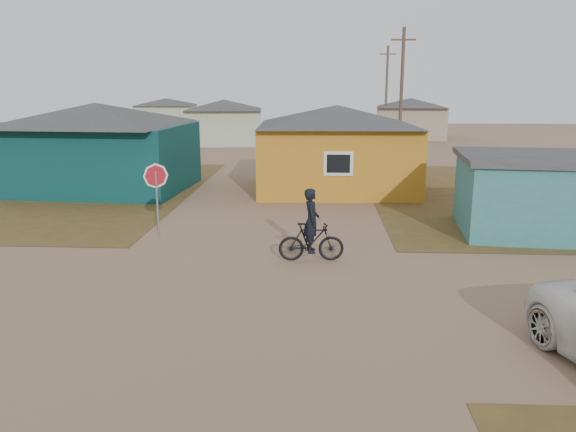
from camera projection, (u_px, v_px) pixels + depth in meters
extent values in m
plane|color=#8A6950|center=(244.00, 301.00, 12.78)|extent=(120.00, 120.00, 0.00)
cube|color=#093132|center=(99.00, 157.00, 26.00)|extent=(8.40, 6.54, 3.00)
pyramid|color=#333335|center=(95.00, 114.00, 25.54)|extent=(8.93, 7.08, 1.00)
cube|color=#BA7A1C|center=(336.00, 158.00, 25.92)|extent=(7.21, 6.24, 3.00)
pyramid|color=#333335|center=(337.00, 115.00, 25.47)|extent=(7.72, 6.76, 0.90)
cube|color=silver|center=(338.00, 164.00, 22.94)|extent=(1.20, 0.06, 1.00)
cube|color=black|center=(338.00, 164.00, 22.91)|extent=(0.95, 0.04, 0.75)
cube|color=#367677|center=(557.00, 198.00, 18.33)|extent=(6.39, 4.61, 2.40)
cube|color=#333335|center=(562.00, 158.00, 18.04)|extent=(6.71, 4.93, 0.20)
cube|color=#A7B198|center=(224.00, 127.00, 45.82)|extent=(6.49, 5.60, 2.80)
pyramid|color=#333335|center=(224.00, 104.00, 45.41)|extent=(7.04, 6.15, 0.80)
cube|color=gray|center=(410.00, 123.00, 50.82)|extent=(6.41, 5.50, 2.80)
pyramid|color=#333335|center=(411.00, 102.00, 50.41)|extent=(6.95, 6.05, 0.80)
cube|color=#A7B198|center=(167.00, 118.00, 57.91)|extent=(5.75, 5.28, 2.70)
pyramid|color=#333335|center=(166.00, 102.00, 57.52)|extent=(6.28, 5.81, 0.70)
cylinder|color=brown|center=(401.00, 98.00, 32.91)|extent=(0.20, 0.20, 8.00)
cube|color=brown|center=(404.00, 40.00, 32.15)|extent=(1.40, 0.10, 0.10)
cylinder|color=brown|center=(386.00, 94.00, 48.41)|extent=(0.20, 0.20, 8.00)
cube|color=brown|center=(388.00, 54.00, 47.65)|extent=(1.40, 0.10, 0.10)
cylinder|color=gray|center=(157.00, 205.00, 17.74)|extent=(0.06, 0.06, 2.18)
imported|color=black|center=(311.00, 242.00, 15.59)|extent=(1.85, 0.64, 1.09)
imported|color=black|center=(311.00, 220.00, 15.45)|extent=(0.48, 0.68, 1.80)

